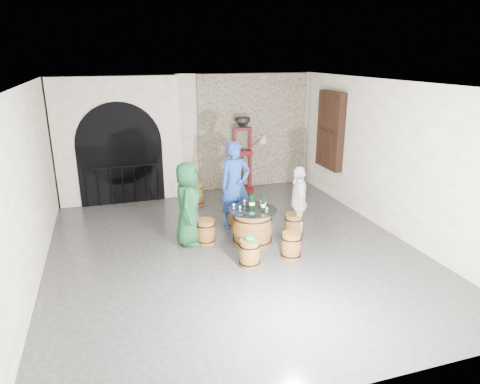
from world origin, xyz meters
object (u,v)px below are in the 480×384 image
object	(u,v)px
barrel_stool_left	(206,232)
person_green	(188,204)
side_barrel	(195,194)
barrel_stool_near_right	(291,245)
barrel_stool_near_left	(250,253)
corking_press	(243,150)
wine_bottle_right	(253,202)
person_white	(298,202)
barrel_stool_right	(294,226)
person_blue	(235,185)
barrel_stool_far	(236,216)
wine_bottle_center	(263,204)
barrel_table	(252,227)
wine_bottle_left	(251,202)

from	to	relation	value
barrel_stool_left	person_green	distance (m)	0.69
barrel_stool_left	side_barrel	distance (m)	2.35
barrel_stool_near_right	barrel_stool_near_left	size ratio (longest dim) A/B	1.00
side_barrel	corking_press	world-z (taller)	corking_press
wine_bottle_right	side_barrel	bearing A→B (deg)	104.08
barrel_stool_left	person_white	world-z (taller)	person_white
barrel_stool_right	barrel_stool_near_right	size ratio (longest dim) A/B	1.00
person_blue	corking_press	world-z (taller)	corking_press
person_green	side_barrel	world-z (taller)	person_green
barrel_stool_far	wine_bottle_center	xyz separation A→B (m)	(0.23, -1.06, 0.63)
barrel_table	wine_bottle_right	size ratio (longest dim) A/B	2.99
barrel_stool_near_left	person_green	bearing A→B (deg)	123.16
barrel_stool_far	barrel_stool_near_left	bearing A→B (deg)	-99.56
wine_bottle_left	barrel_stool_near_left	bearing A→B (deg)	-110.17
barrel_stool_near_right	wine_bottle_left	bearing A→B (deg)	120.03
barrel_stool_near_left	side_barrel	world-z (taller)	side_barrel
barrel_stool_near_left	corking_press	world-z (taller)	corking_press
barrel_stool_right	wine_bottle_left	xyz separation A→B (m)	(-0.96, -0.01, 0.63)
barrel_table	person_white	xyz separation A→B (m)	(1.03, 0.08, 0.40)
barrel_stool_near_left	barrel_stool_right	bearing A→B (deg)	36.16
barrel_stool_near_right	barrel_stool_right	bearing A→B (deg)	62.98
wine_bottle_center	corking_press	size ratio (longest dim) A/B	0.16
person_green	wine_bottle_right	xyz separation A→B (m)	(1.24, -0.38, 0.03)
barrel_table	barrel_stool_near_left	size ratio (longest dim) A/B	1.91
barrel_stool_near_right	person_blue	xyz separation A→B (m)	(-0.55, 1.82, 0.71)
barrel_table	barrel_stool_right	bearing A→B (deg)	4.48
wine_bottle_center	barrel_stool_near_right	bearing A→B (deg)	-65.57
wine_bottle_right	corking_press	xyz separation A→B (m)	(0.85, 3.32, 0.32)
barrel_stool_near_left	wine_bottle_center	size ratio (longest dim) A/B	1.56
barrel_stool_left	barrel_table	bearing A→B (deg)	-19.44
barrel_stool_right	person_green	distance (m)	2.27
barrel_stool_left	wine_bottle_left	size ratio (longest dim) A/B	1.56
person_white	wine_bottle_center	size ratio (longest dim) A/B	4.73
person_green	wine_bottle_left	size ratio (longest dim) A/B	5.26
barrel_table	barrel_stool_far	world-z (taller)	barrel_table
person_green	wine_bottle_center	world-z (taller)	person_green
barrel_stool_near_left	wine_bottle_center	world-z (taller)	wine_bottle_center
person_blue	side_barrel	distance (m)	1.86
barrel_table	person_blue	world-z (taller)	person_blue
person_blue	person_green	bearing A→B (deg)	-159.88
barrel_stool_far	wine_bottle_left	size ratio (longest dim) A/B	1.56
barrel_stool_far	person_white	world-z (taller)	person_white
barrel_stool_near_right	wine_bottle_right	xyz separation A→B (m)	(-0.47, 0.86, 0.63)
barrel_stool_right	side_barrel	size ratio (longest dim) A/B	0.85
barrel_stool_left	wine_bottle_left	distance (m)	1.11
barrel_table	person_white	world-z (taller)	person_white
barrel_stool_left	barrel_stool_far	world-z (taller)	same
barrel_table	barrel_stool_near_right	xyz separation A→B (m)	(0.50, -0.81, -0.12)
barrel_stool_far	person_blue	size ratio (longest dim) A/B	0.26
barrel_stool_right	barrel_stool_near_left	world-z (taller)	same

